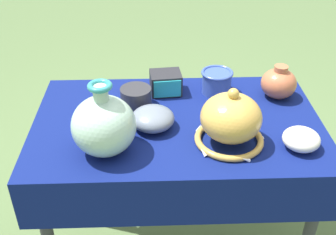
{
  "coord_description": "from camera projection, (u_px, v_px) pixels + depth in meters",
  "views": [
    {
      "loc": [
        -0.08,
        -1.27,
        1.63
      ],
      "look_at": [
        -0.04,
        -0.12,
        0.87
      ],
      "focal_mm": 45.0,
      "sensor_mm": 36.0,
      "label": 1
    }
  ],
  "objects": [
    {
      "name": "mosaic_tile_box",
      "position": [
        166.0,
        83.0,
        1.68
      ],
      "size": [
        0.13,
        0.12,
        0.08
      ],
      "rotation": [
        0.0,
        0.0,
        0.1
      ],
      "color": "#232328",
      "rests_on": "display_table"
    },
    {
      "name": "display_table",
      "position": [
        177.0,
        143.0,
        1.57
      ],
      "size": [
        1.05,
        0.65,
        0.78
      ],
      "color": "#38383D",
      "rests_on": "ground_plane"
    },
    {
      "name": "vase_tall_bulbous",
      "position": [
        104.0,
        125.0,
        1.32
      ],
      "size": [
        0.21,
        0.21,
        0.25
      ],
      "color": "#A8CCB7",
      "rests_on": "display_table"
    },
    {
      "name": "bowl_shallow_slate",
      "position": [
        153.0,
        118.0,
        1.47
      ],
      "size": [
        0.15,
        0.15,
        0.07
      ],
      "primitive_type": "ellipsoid",
      "color": "slate",
      "rests_on": "display_table"
    },
    {
      "name": "bowl_shallow_ivory",
      "position": [
        301.0,
        139.0,
        1.38
      ],
      "size": [
        0.12,
        0.12,
        0.07
      ],
      "primitive_type": "ellipsoid",
      "color": "white",
      "rests_on": "display_table"
    },
    {
      "name": "jar_round_terracotta",
      "position": [
        279.0,
        83.0,
        1.64
      ],
      "size": [
        0.14,
        0.14,
        0.13
      ],
      "color": "#BC6642",
      "rests_on": "display_table"
    },
    {
      "name": "cup_wide_cobalt",
      "position": [
        217.0,
        81.0,
        1.67
      ],
      "size": [
        0.13,
        0.13,
        0.09
      ],
      "color": "#3851A8",
      "rests_on": "display_table"
    },
    {
      "name": "pot_squat_charcoal",
      "position": [
        136.0,
        97.0,
        1.6
      ],
      "size": [
        0.12,
        0.12,
        0.07
      ],
      "primitive_type": "cylinder",
      "color": "#2D2D33",
      "rests_on": "display_table"
    },
    {
      "name": "vase_dome_bell",
      "position": [
        231.0,
        121.0,
        1.38
      ],
      "size": [
        0.24,
        0.24,
        0.21
      ],
      "color": "gold",
      "rests_on": "display_table"
    }
  ]
}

